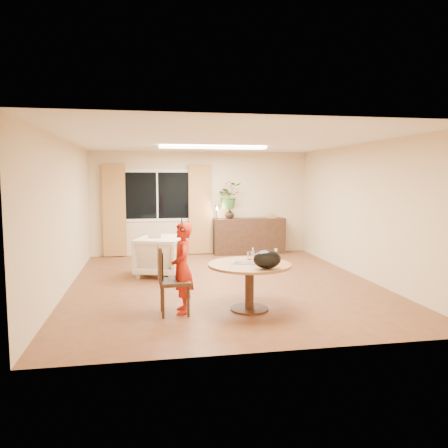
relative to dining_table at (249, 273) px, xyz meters
name	(u,v)px	position (x,y,z in m)	size (l,w,h in m)	color
floor	(223,283)	(-0.10, 1.68, -0.54)	(6.50, 6.50, 0.00)	brown
ceiling	(223,141)	(-0.10, 1.68, 2.06)	(6.50, 6.50, 0.00)	white
wall_back	(201,203)	(-0.10, 4.93, 0.76)	(5.50, 5.50, 0.00)	beige
wall_left	(65,215)	(-2.85, 1.68, 0.76)	(6.50, 6.50, 0.00)	beige
wall_right	(364,211)	(2.65, 1.68, 0.76)	(6.50, 6.50, 0.00)	beige
window	(157,196)	(-1.20, 4.91, 0.96)	(1.70, 0.03, 1.30)	white
curtain_left	(114,211)	(-2.25, 4.84, 0.60)	(0.55, 0.08, 2.25)	brown
curtain_right	(200,209)	(-0.15, 4.84, 0.60)	(0.55, 0.08, 2.25)	brown
ceiling_panel	(213,147)	(-0.10, 2.88, 2.02)	(2.20, 0.35, 0.05)	white
dining_table	(249,273)	(0.00, 0.00, 0.00)	(1.22, 1.22, 0.69)	brown
dining_chair	(175,280)	(-1.09, -0.01, -0.05)	(0.47, 0.43, 0.99)	black
child	(182,268)	(-0.98, 0.04, 0.11)	(0.31, 0.48, 1.31)	red
laptop	(244,255)	(-0.08, 0.05, 0.26)	(0.34, 0.23, 0.23)	#B7B7BC
tumbler	(250,255)	(0.08, 0.34, 0.21)	(0.08, 0.08, 0.12)	white
wine_glass	(276,254)	(0.45, 0.16, 0.24)	(0.06, 0.06, 0.18)	white
pot_lid	(264,258)	(0.30, 0.30, 0.17)	(0.23, 0.23, 0.04)	white
handbag	(267,259)	(0.15, -0.40, 0.28)	(0.39, 0.23, 0.26)	black
armchair	(159,256)	(-1.23, 2.54, -0.15)	(0.83, 0.86, 0.78)	beige
throw	(173,236)	(-0.97, 2.51, 0.25)	(0.45, 0.55, 0.03)	beige
sideboard	(249,236)	(1.11, 4.69, -0.09)	(1.83, 0.45, 0.91)	black
vase	(230,214)	(0.60, 4.69, 0.49)	(0.24, 0.24, 0.25)	black
bouquet	(229,196)	(0.58, 4.69, 0.95)	(0.59, 0.51, 0.66)	#2A702C
book_stack	(271,216)	(1.70, 4.69, 0.41)	(0.22, 0.16, 0.09)	#8A6046
desk_lamp	(217,212)	(0.27, 4.64, 0.55)	(0.15, 0.15, 0.35)	black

